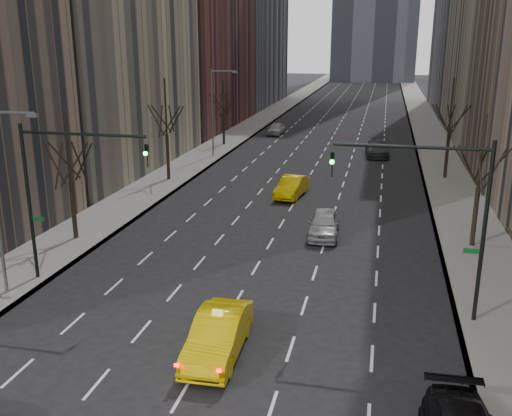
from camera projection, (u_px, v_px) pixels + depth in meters
The scene contains 15 objects.
sidewalk_left at pixel (255, 123), 84.36m from camera, with size 4.50×320.00×0.15m, color slate.
sidewalk_right at pixel (427, 129), 79.20m from camera, with size 4.50×320.00×0.15m, color slate.
tree_lw_b at pixel (71, 182), 34.65m from camera, with size 3.36×3.50×7.82m.
tree_lw_c at pixel (167, 135), 49.52m from camera, with size 3.36×3.50×8.74m.
tree_lw_d at pixel (223, 115), 66.49m from camera, with size 3.36×3.50×7.36m.
tree_rw_b at pixel (478, 188), 33.33m from camera, with size 3.36×3.50×7.82m.
tree_rw_c at pixel (449, 134), 50.07m from camera, with size 3.36×3.50×8.74m.
traffic_mast_left at pixel (57, 179), 27.92m from camera, with size 6.69×0.39×8.00m.
traffic_mast_right at pixel (445, 201), 24.08m from camera, with size 6.69×0.39×8.00m.
streetlight_far at pixel (215, 104), 59.11m from camera, with size 2.83×0.22×9.00m.
taxi_sedan at pixel (218, 335), 22.50m from camera, with size 1.82×5.21×1.72m, color #E1BE04.
silver_sedan_ahead at pixel (324, 224), 36.21m from camera, with size 1.90×4.72×1.61m, color #9B9EA2.
far_taxi at pixel (292, 187), 45.30m from camera, with size 1.68×4.81×1.59m, color yellow.
far_suv_grey at pixel (377, 148), 61.08m from camera, with size 2.31×5.69×1.65m, color #323237.
far_car_white at pixel (276, 129), 74.90m from camera, with size 1.77×4.40×1.50m, color #BABABA.
Camera 1 is at (6.39, -12.36, 12.08)m, focal length 40.00 mm.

